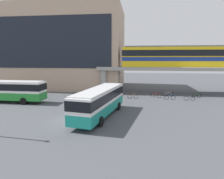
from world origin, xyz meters
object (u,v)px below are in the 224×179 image
Objects in this scene: bus_secondary at (8,89)px; bicycle_silver at (168,94)px; station_building at (67,49)px; bus_main at (100,100)px; bicycle_black at (189,98)px; train at (183,56)px; bicycle_red at (156,95)px; bicycle_brown at (133,96)px; bicycle_blue at (170,97)px; bicycle_green at (196,95)px.

bicycle_silver is (24.50, 7.77, -1.63)m from bus_secondary.
station_building reaches higher than bus_main.
bicycle_silver is at bearing 134.75° from bicycle_black.
bicycle_red is (-5.07, -4.73, -6.58)m from train.
bicycle_brown is at bearing -38.66° from station_building.
bus_main is (11.99, -23.24, -6.70)m from station_building.
bicycle_brown and bicycle_blue have the same top height.
bus_main reaches higher than bicycle_red.
bus_secondary is at bearing -168.45° from bicycle_blue.
bicycle_blue is 2.79m from bicycle_silver.
bicycle_black is (8.92, -0.35, 0.00)m from bicycle_brown.
bicycle_red is at bearing -150.09° from bicycle_silver.
station_building is at bearing 155.50° from bicycle_silver.
bus_secondary is 6.23× the size of bicycle_brown.
bicycle_green is at bearing -67.66° from train.
bicycle_red is at bearing 16.31° from bus_secondary.
bicycle_red is 0.95× the size of bicycle_silver.
bus_main is 19.17m from bicycle_green.
station_building is 2.27× the size of bus_secondary.
bicycle_silver is 4.11m from bicycle_black.
bus_main is 16.34m from bicycle_black.
train is at bearing 64.22° from bicycle_blue.
bicycle_blue is (5.92, -0.21, 0.00)m from bicycle_brown.
bicycle_green is (29.11, 7.22, -1.63)m from bus_secondary.
bus_secondary is 6.63× the size of bicycle_green.
bus_main is 16.55m from bicycle_silver.
bicycle_silver is at bearing 29.91° from bicycle_red.
bus_secondary is (-27.44, -11.27, -4.95)m from train.
bicycle_blue is at bearing -154.65° from bicycle_green.
bicycle_blue is at bearing -37.36° from bicycle_red.
bicycle_red is 4.11m from bicycle_brown.
bicycle_black is (-1.71, -2.36, 0.00)m from bicycle_green.
bicycle_green is (1.67, -4.06, -6.58)m from train.
train is 2.02× the size of bus_secondary.
bus_secondary is 6.19× the size of bicycle_blue.
train is at bearing 34.12° from bicycle_brown.
station_building reaches higher than bicycle_brown.
bicycle_green is (26.08, -10.35, -8.33)m from station_building.
bicycle_green is (10.63, 2.02, 0.00)m from bicycle_brown.
bicycle_blue is 3.00m from bicycle_black.
bicycle_green is (6.74, 0.67, 0.00)m from bicycle_red.
bicycle_red is at bearing -174.31° from bicycle_green.
bicycle_brown is (3.46, 10.88, -1.63)m from bus_main.
station_building reaches higher than bicycle_black.
train reaches higher than bus_main.
train is 9.56m from bicycle_red.
bicycle_blue and bicycle_silver have the same top height.
bus_secondary is (-3.03, -17.56, -6.70)m from station_building.
bicycle_blue and bicycle_green have the same top height.
bicycle_green is 0.94× the size of bicycle_black.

